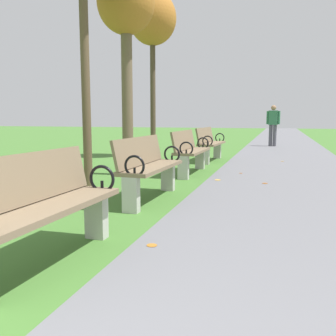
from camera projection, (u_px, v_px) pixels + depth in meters
paved_walkway at (283, 142)px, 17.32m from camera, size 2.94×44.00×0.02m
park_bench_2 at (43, 206)px, 2.93m from camera, size 0.53×1.62×0.90m
park_bench_3 at (148, 166)px, 5.29m from camera, size 0.51×1.61×0.90m
park_bench_4 at (190, 151)px, 7.76m from camera, size 0.49×1.60×0.90m
park_bench_5 at (210, 143)px, 9.97m from camera, size 0.55×1.62×0.90m
tree_2 at (126, 11)px, 7.22m from camera, size 1.12×1.12×4.00m
tree_3 at (152, 21)px, 10.48m from camera, size 1.35×1.35×4.67m
pedestrian_walking at (273, 123)px, 14.79m from camera, size 0.53×0.26×1.62m
scattered_leaves at (204, 181)px, 6.83m from camera, size 3.14×10.01×0.02m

